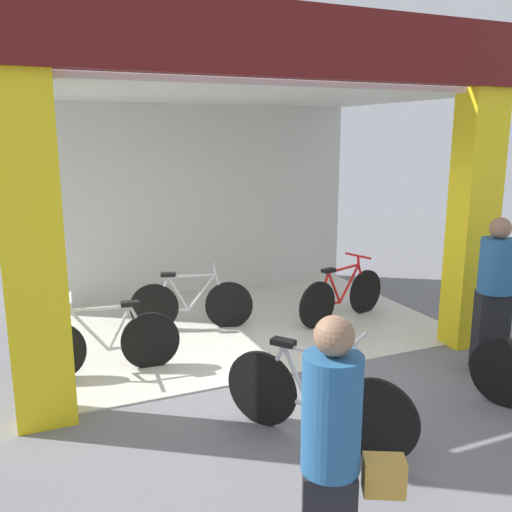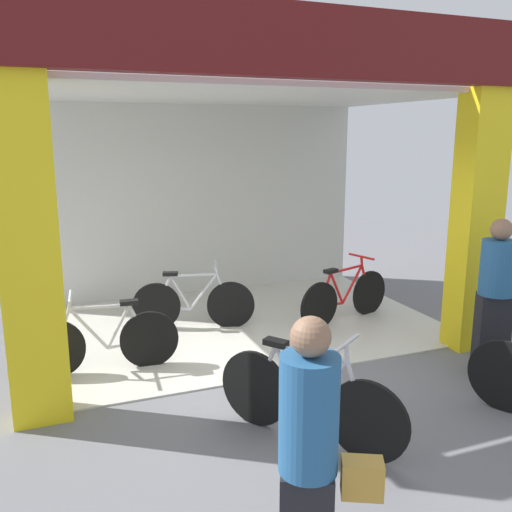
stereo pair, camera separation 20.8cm
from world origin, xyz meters
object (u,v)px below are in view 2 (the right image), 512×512
object	(u,v)px
bicycle_parked_0	(307,399)
bicycle_inside_1	(345,297)
bicycle_inside_0	(193,303)
pedestrian_0	(495,295)
bicycle_inside_2	(103,341)
pedestrian_1	(310,460)

from	to	relation	value
bicycle_parked_0	bicycle_inside_1	bearing A→B (deg)	54.09
bicycle_inside_0	pedestrian_0	xyz separation A→B (m)	(2.63, -2.55, 0.53)
bicycle_inside_1	bicycle_inside_2	distance (m)	3.34
bicycle_parked_0	pedestrian_0	bearing A→B (deg)	11.56
bicycle_inside_0	bicycle_inside_1	world-z (taller)	bicycle_inside_1
bicycle_inside_2	bicycle_inside_1	bearing A→B (deg)	8.75
bicycle_parked_0	bicycle_inside_2	bearing A→B (deg)	125.12
pedestrian_0	pedestrian_1	size ratio (longest dim) A/B	1.03
bicycle_inside_2	pedestrian_0	distance (m)	4.23
bicycle_parked_0	pedestrian_0	distance (m)	2.56
pedestrian_1	bicycle_parked_0	bearing A→B (deg)	63.77
bicycle_inside_2	pedestrian_1	xyz separation A→B (m)	(0.74, -3.49, 0.48)
bicycle_parked_0	pedestrian_0	size ratio (longest dim) A/B	0.85
bicycle_inside_0	bicycle_inside_2	xyz separation A→B (m)	(-1.27, -0.99, 0.00)
bicycle_parked_0	pedestrian_1	size ratio (longest dim) A/B	0.88
bicycle_inside_1	bicycle_inside_2	size ratio (longest dim) A/B	0.96
bicycle_inside_1	bicycle_inside_0	bearing A→B (deg)	166.53
bicycle_inside_0	bicycle_inside_2	world-z (taller)	bicycle_inside_2
bicycle_inside_2	pedestrian_1	world-z (taller)	pedestrian_1
bicycle_inside_0	bicycle_parked_0	distance (m)	3.05
bicycle_parked_0	pedestrian_1	xyz separation A→B (m)	(-0.71, -1.44, 0.46)
bicycle_inside_0	bicycle_inside_2	distance (m)	1.61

